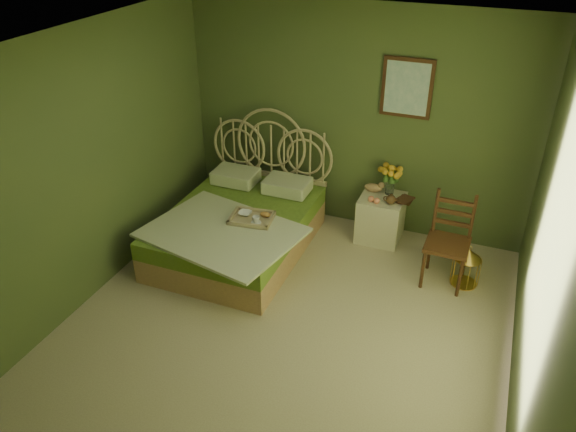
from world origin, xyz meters
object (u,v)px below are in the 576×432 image
at_px(nightstand, 382,211).
at_px(chair, 450,234).
at_px(bed, 240,225).
at_px(birdcage, 466,267).

bearing_deg(nightstand, chair, -33.30).
distance_m(bed, birdcage, 2.48).
distance_m(nightstand, birdcage, 1.18).
xyz_separation_m(nightstand, birdcage, (1.03, -0.56, -0.14)).
height_order(bed, birdcage, bed).
bearing_deg(bed, chair, 6.81).
xyz_separation_m(bed, birdcage, (2.47, 0.24, -0.09)).
distance_m(bed, nightstand, 1.65).
height_order(nightstand, birdcage, nightstand).
xyz_separation_m(chair, birdcage, (0.22, -0.03, -0.33)).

